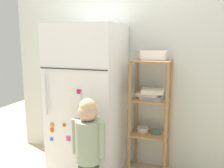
# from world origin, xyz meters

# --- Properties ---
(kitchen_wall_back) EXTENTS (2.63, 0.03, 2.06)m
(kitchen_wall_back) POSITION_xyz_m (0.00, 0.37, 1.03)
(kitchen_wall_back) COLOR silver
(kitchen_wall_back) RESTS_ON ground
(refrigerator) EXTENTS (0.69, 0.67, 1.56)m
(refrigerator) POSITION_xyz_m (-0.22, 0.02, 0.78)
(refrigerator) COLOR white
(refrigerator) RESTS_ON ground
(child_standing) EXTENTS (0.30, 0.22, 0.94)m
(child_standing) POSITION_xyz_m (0.01, -0.48, 0.57)
(child_standing) COLOR #32413D
(child_standing) RESTS_ON ground
(pantry_shelf_unit) EXTENTS (0.40, 0.32, 1.21)m
(pantry_shelf_unit) POSITION_xyz_m (0.41, 0.18, 0.73)
(pantry_shelf_unit) COLOR #9E7247
(pantry_shelf_unit) RESTS_ON ground
(fruit_bin) EXTENTS (0.25, 0.14, 0.09)m
(fruit_bin) POSITION_xyz_m (0.43, 0.19, 1.26)
(fruit_bin) COLOR white
(fruit_bin) RESTS_ON pantry_shelf_unit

